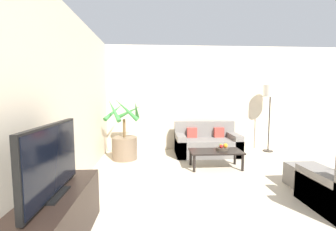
{
  "coord_description": "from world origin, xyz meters",
  "views": [
    {
      "loc": [
        -1.94,
        -0.15,
        1.47
      ],
      "look_at": [
        -1.63,
        4.67,
        1.0
      ],
      "focal_mm": 24.0,
      "sensor_mm": 36.0,
      "label": 1
    }
  ],
  "objects_px": {
    "television": "(52,161)",
    "floor_lamp": "(270,94)",
    "potted_palm": "(125,141)",
    "sofa_loveseat": "(207,144)",
    "tv_console": "(55,225)",
    "coffee_table": "(216,153)",
    "apple_green": "(221,145)",
    "fruit_bowl": "(222,149)",
    "orange_fruit": "(225,146)",
    "apple_red": "(221,146)",
    "ottoman": "(307,176)"
  },
  "relations": [
    {
      "from": "television",
      "to": "floor_lamp",
      "type": "bearing_deg",
      "value": 41.93
    },
    {
      "from": "television",
      "to": "potted_palm",
      "type": "bearing_deg",
      "value": 85.14
    },
    {
      "from": "sofa_loveseat",
      "to": "tv_console",
      "type": "bearing_deg",
      "value": -124.01
    },
    {
      "from": "coffee_table",
      "to": "apple_green",
      "type": "height_order",
      "value": "apple_green"
    },
    {
      "from": "tv_console",
      "to": "potted_palm",
      "type": "bearing_deg",
      "value": 85.08
    },
    {
      "from": "television",
      "to": "tv_console",
      "type": "bearing_deg",
      "value": 180.0
    },
    {
      "from": "sofa_loveseat",
      "to": "fruit_bowl",
      "type": "relative_size",
      "value": 6.21
    },
    {
      "from": "potted_palm",
      "to": "fruit_bowl",
      "type": "height_order",
      "value": "potted_palm"
    },
    {
      "from": "fruit_bowl",
      "to": "orange_fruit",
      "type": "bearing_deg",
      "value": -3.07
    },
    {
      "from": "television",
      "to": "potted_palm",
      "type": "height_order",
      "value": "potted_palm"
    },
    {
      "from": "coffee_table",
      "to": "apple_green",
      "type": "bearing_deg",
      "value": 38.41
    },
    {
      "from": "coffee_table",
      "to": "potted_palm",
      "type": "bearing_deg",
      "value": 158.57
    },
    {
      "from": "tv_console",
      "to": "coffee_table",
      "type": "xyz_separation_m",
      "value": [
        2.14,
        2.25,
        0.03
      ]
    },
    {
      "from": "apple_red",
      "to": "floor_lamp",
      "type": "bearing_deg",
      "value": 36.5
    },
    {
      "from": "potted_palm",
      "to": "apple_green",
      "type": "bearing_deg",
      "value": -17.45
    },
    {
      "from": "tv_console",
      "to": "ottoman",
      "type": "xyz_separation_m",
      "value": [
        3.32,
        1.25,
        -0.1
      ]
    },
    {
      "from": "potted_palm",
      "to": "apple_green",
      "type": "distance_m",
      "value": 2.11
    },
    {
      "from": "ottoman",
      "to": "fruit_bowl",
      "type": "bearing_deg",
      "value": 135.2
    },
    {
      "from": "orange_fruit",
      "to": "ottoman",
      "type": "bearing_deg",
      "value": -46.58
    },
    {
      "from": "tv_console",
      "to": "fruit_bowl",
      "type": "bearing_deg",
      "value": 45.23
    },
    {
      "from": "ottoman",
      "to": "coffee_table",
      "type": "bearing_deg",
      "value": 139.75
    },
    {
      "from": "sofa_loveseat",
      "to": "orange_fruit",
      "type": "bearing_deg",
      "value": -81.33
    },
    {
      "from": "tv_console",
      "to": "floor_lamp",
      "type": "distance_m",
      "value": 5.29
    },
    {
      "from": "television",
      "to": "fruit_bowl",
      "type": "distance_m",
      "value": 3.26
    },
    {
      "from": "sofa_loveseat",
      "to": "apple_green",
      "type": "relative_size",
      "value": 22.01
    },
    {
      "from": "orange_fruit",
      "to": "potted_palm",
      "type": "bearing_deg",
      "value": 161.33
    },
    {
      "from": "apple_green",
      "to": "potted_palm",
      "type": "bearing_deg",
      "value": 162.55
    },
    {
      "from": "television",
      "to": "fruit_bowl",
      "type": "relative_size",
      "value": 4.26
    },
    {
      "from": "sofa_loveseat",
      "to": "ottoman",
      "type": "bearing_deg",
      "value": -60.56
    },
    {
      "from": "coffee_table",
      "to": "fruit_bowl",
      "type": "bearing_deg",
      "value": 15.45
    },
    {
      "from": "potted_palm",
      "to": "tv_console",
      "type": "bearing_deg",
      "value": -94.92
    },
    {
      "from": "floor_lamp",
      "to": "ottoman",
      "type": "bearing_deg",
      "value": -103.21
    },
    {
      "from": "tv_console",
      "to": "television",
      "type": "relative_size",
      "value": 1.38
    },
    {
      "from": "fruit_bowl",
      "to": "orange_fruit",
      "type": "height_order",
      "value": "orange_fruit"
    },
    {
      "from": "apple_red",
      "to": "television",
      "type": "bearing_deg",
      "value": -134.72
    },
    {
      "from": "apple_green",
      "to": "orange_fruit",
      "type": "relative_size",
      "value": 0.77
    },
    {
      "from": "coffee_table",
      "to": "ottoman",
      "type": "distance_m",
      "value": 1.56
    },
    {
      "from": "apple_red",
      "to": "orange_fruit",
      "type": "relative_size",
      "value": 0.81
    },
    {
      "from": "tv_console",
      "to": "television",
      "type": "xyz_separation_m",
      "value": [
        0.0,
        -0.0,
        0.6
      ]
    },
    {
      "from": "potted_palm",
      "to": "apple_red",
      "type": "xyz_separation_m",
      "value": [
        1.99,
        -0.72,
        0.03
      ]
    },
    {
      "from": "television",
      "to": "ottoman",
      "type": "distance_m",
      "value": 3.61
    },
    {
      "from": "sofa_loveseat",
      "to": "coffee_table",
      "type": "xyz_separation_m",
      "value": [
        -0.06,
        -1.0,
        0.04
      ]
    },
    {
      "from": "floor_lamp",
      "to": "fruit_bowl",
      "type": "bearing_deg",
      "value": -143.65
    },
    {
      "from": "floor_lamp",
      "to": "fruit_bowl",
      "type": "relative_size",
      "value": 6.98
    },
    {
      "from": "potted_palm",
      "to": "apple_green",
      "type": "height_order",
      "value": "potted_palm"
    },
    {
      "from": "potted_palm",
      "to": "floor_lamp",
      "type": "distance_m",
      "value": 3.76
    },
    {
      "from": "fruit_bowl",
      "to": "apple_red",
      "type": "relative_size",
      "value": 3.35
    },
    {
      "from": "tv_console",
      "to": "ottoman",
      "type": "relative_size",
      "value": 2.67
    },
    {
      "from": "tv_console",
      "to": "orange_fruit",
      "type": "bearing_deg",
      "value": 44.36
    },
    {
      "from": "potted_palm",
      "to": "orange_fruit",
      "type": "bearing_deg",
      "value": -18.67
    }
  ]
}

